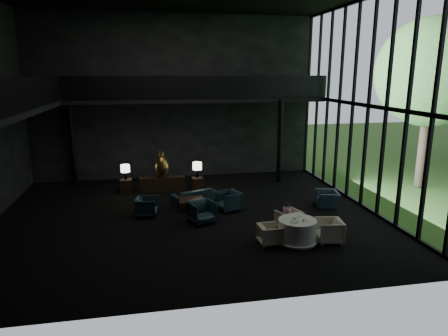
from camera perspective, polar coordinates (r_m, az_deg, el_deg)
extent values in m
cube|color=black|center=(15.10, -4.97, -6.86)|extent=(14.00, 12.00, 0.02)
cube|color=black|center=(20.18, -6.95, 9.88)|extent=(14.00, 0.04, 8.00)
cube|color=black|center=(8.30, -1.35, 4.92)|extent=(14.00, 0.04, 8.00)
cube|color=black|center=(14.91, -29.11, 7.05)|extent=(2.00, 12.00, 0.25)
cube|color=black|center=(19.28, -3.74, 9.79)|extent=(12.00, 2.00, 0.25)
cube|color=black|center=(14.59, -25.61, 9.69)|extent=(0.06, 12.00, 1.00)
cube|color=black|center=(18.26, -3.38, 11.47)|extent=(12.00, 0.06, 1.00)
cylinder|color=black|center=(20.40, -20.90, 3.47)|extent=(0.24, 0.24, 4.00)
cylinder|color=black|center=(19.38, 7.97, 3.75)|extent=(0.24, 0.24, 4.00)
cylinder|color=#382D23|center=(20.46, 26.62, 4.24)|extent=(0.36, 0.36, 4.90)
sphere|color=#2B5E21|center=(20.27, 27.46, 12.06)|extent=(4.80, 4.80, 4.80)
cube|color=black|center=(18.30, -8.80, -2.25)|extent=(2.02, 0.46, 0.64)
ellipsoid|color=#9B5920|center=(18.07, -8.89, 0.20)|extent=(0.63, 0.63, 0.98)
cylinder|color=#9B5920|center=(17.95, -8.96, 2.04)|extent=(0.22, 0.22, 0.20)
cube|color=black|center=(18.46, -13.79, -2.44)|extent=(0.53, 0.53, 0.59)
cylinder|color=black|center=(18.29, -13.87, -1.07)|extent=(0.12, 0.12, 0.35)
cylinder|color=white|center=(18.21, -13.93, -0.05)|extent=(0.40, 0.40, 0.32)
cube|color=black|center=(18.35, -3.79, -2.21)|extent=(0.51, 0.51, 0.56)
cylinder|color=black|center=(18.29, -3.84, -0.77)|extent=(0.13, 0.13, 0.37)
cylinder|color=white|center=(18.21, -3.85, 0.30)|extent=(0.42, 0.42, 0.34)
imported|color=#1B2B32|center=(16.62, -4.29, -3.72)|extent=(1.76, 1.06, 0.66)
imported|color=#192F3E|center=(15.23, -11.03, -5.34)|extent=(0.80, 0.84, 0.77)
imported|color=black|center=(15.51, 0.67, -4.49)|extent=(1.05, 1.08, 0.90)
imported|color=#20323F|center=(14.31, -3.18, -5.98)|extent=(1.16, 1.12, 0.94)
imported|color=#222D3A|center=(16.53, 14.52, -4.10)|extent=(0.69, 0.92, 0.73)
cube|color=black|center=(15.74, -4.67, -5.17)|extent=(0.96, 0.96, 0.43)
cylinder|color=white|center=(12.92, 10.40, -8.84)|extent=(1.20, 1.20, 0.75)
cone|color=white|center=(13.05, 10.34, -10.16)|extent=(1.35, 1.35, 0.10)
imported|color=#B6B3A1|center=(13.88, 9.26, -7.25)|extent=(0.87, 0.84, 0.73)
imported|color=#B9B5AA|center=(13.16, 14.79, -8.46)|extent=(0.87, 0.91, 0.83)
imported|color=beige|center=(12.71, 6.55, -9.41)|extent=(0.60, 0.63, 0.62)
cylinder|color=pink|center=(13.65, 8.93, -6.39)|extent=(0.25, 0.25, 0.36)
sphere|color=#D8A884|center=(13.57, 8.97, -5.31)|extent=(0.18, 0.18, 0.18)
ellipsoid|color=black|center=(13.56, 8.98, -5.19)|extent=(0.19, 0.19, 0.13)
cylinder|color=white|center=(12.59, 10.08, -7.56)|extent=(0.30, 0.30, 0.02)
cylinder|color=white|center=(13.10, 10.61, -6.75)|extent=(0.27, 0.27, 0.02)
cylinder|color=white|center=(12.77, 11.80, -7.36)|extent=(0.19, 0.19, 0.01)
cylinder|color=white|center=(12.78, 11.31, -7.14)|extent=(0.10, 0.10, 0.06)
ellipsoid|color=white|center=(12.85, 10.06, -6.98)|extent=(0.15, 0.15, 0.08)
cylinder|color=#99999E|center=(12.66, 11.27, -7.37)|extent=(0.07, 0.07, 0.07)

